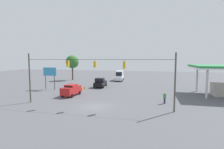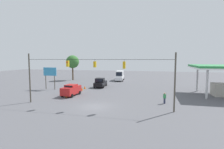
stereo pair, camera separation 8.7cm
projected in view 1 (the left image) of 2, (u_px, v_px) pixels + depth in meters
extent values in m
plane|color=#56565B|center=(95.00, 107.00, 23.95)|extent=(140.00, 140.00, 0.00)
cylinder|color=#4C473D|center=(175.00, 83.00, 21.32)|extent=(0.20, 0.20, 7.34)
cylinder|color=#4C473D|center=(30.00, 78.00, 26.04)|extent=(0.20, 0.20, 7.34)
cylinder|color=black|center=(95.00, 59.00, 23.42)|extent=(20.57, 0.04, 0.04)
cube|color=gold|center=(124.00, 65.00, 22.57)|extent=(0.32, 0.36, 0.93)
cylinder|color=black|center=(124.00, 60.00, 22.52)|extent=(0.03, 0.03, 0.25)
cylinder|color=orange|center=(124.00, 63.00, 22.37)|extent=(0.20, 0.02, 0.20)
cube|color=gold|center=(95.00, 64.00, 23.48)|extent=(0.32, 0.36, 0.81)
cylinder|color=black|center=(95.00, 60.00, 23.43)|extent=(0.03, 0.03, 0.25)
cylinder|color=orange|center=(95.00, 63.00, 23.28)|extent=(0.20, 0.02, 0.20)
cube|color=gold|center=(68.00, 64.00, 24.39)|extent=(0.32, 0.36, 0.85)
cylinder|color=black|center=(68.00, 60.00, 24.35)|extent=(0.03, 0.03, 0.16)
cylinder|color=red|center=(67.00, 62.00, 24.19)|extent=(0.20, 0.02, 0.20)
cube|color=black|center=(100.00, 84.00, 40.65)|extent=(2.45, 5.46, 0.90)
cube|color=black|center=(100.00, 80.00, 39.94)|extent=(2.04, 2.05, 0.90)
cube|color=black|center=(99.00, 81.00, 38.98)|extent=(1.65, 0.14, 0.63)
cylinder|color=black|center=(94.00, 87.00, 39.15)|extent=(0.27, 0.65, 0.64)
cylinder|color=black|center=(103.00, 87.00, 38.82)|extent=(0.27, 0.65, 0.64)
cylinder|color=black|center=(98.00, 84.00, 42.55)|extent=(0.27, 0.65, 0.64)
cylinder|color=black|center=(106.00, 85.00, 42.23)|extent=(0.27, 0.65, 0.64)
cube|color=red|center=(71.00, 90.00, 31.05)|extent=(2.11, 4.42, 1.31)
cube|color=red|center=(71.00, 86.00, 30.97)|extent=(1.83, 1.99, 0.36)
cube|color=black|center=(68.00, 86.00, 30.05)|extent=(1.51, 0.10, 0.25)
cylinder|color=black|center=(62.00, 95.00, 30.03)|extent=(0.25, 0.65, 0.64)
cylinder|color=black|center=(72.00, 96.00, 29.50)|extent=(0.25, 0.65, 0.64)
cylinder|color=black|center=(70.00, 92.00, 32.72)|extent=(0.25, 0.65, 0.64)
cylinder|color=black|center=(80.00, 93.00, 32.19)|extent=(0.25, 0.65, 0.64)
cube|color=silver|center=(119.00, 78.00, 52.39)|extent=(2.76, 6.60, 1.00)
cube|color=silver|center=(120.00, 73.00, 52.59)|extent=(2.38, 4.28, 1.56)
cube|color=black|center=(119.00, 74.00, 50.55)|extent=(1.74, 0.18, 1.09)
cylinder|color=black|center=(115.00, 80.00, 50.53)|extent=(0.28, 0.66, 0.64)
cylinder|color=black|center=(122.00, 80.00, 50.23)|extent=(0.28, 0.66, 0.64)
cylinder|color=black|center=(117.00, 79.00, 54.65)|extent=(0.28, 0.66, 0.64)
cylinder|color=black|center=(124.00, 79.00, 54.34)|extent=(0.28, 0.66, 0.64)
cone|color=orange|center=(67.00, 95.00, 29.75)|extent=(0.40, 0.40, 0.68)
cone|color=orange|center=(72.00, 93.00, 31.85)|extent=(0.40, 0.40, 0.68)
cone|color=orange|center=(77.00, 91.00, 34.12)|extent=(0.40, 0.40, 0.68)
cone|color=orange|center=(82.00, 89.00, 36.14)|extent=(0.40, 0.40, 0.68)
cone|color=orange|center=(85.00, 87.00, 38.00)|extent=(0.40, 0.40, 0.68)
cylinder|color=silver|center=(197.00, 79.00, 34.78)|extent=(0.36, 0.36, 5.06)
cylinder|color=silver|center=(207.00, 84.00, 28.33)|extent=(0.36, 0.36, 5.06)
cube|color=#B2AD9E|center=(224.00, 90.00, 30.85)|extent=(3.67, 2.85, 2.20)
cylinder|color=#4C473D|center=(55.00, 83.00, 37.17)|extent=(0.16, 0.16, 2.94)
cylinder|color=#4C473D|center=(46.00, 82.00, 37.65)|extent=(0.16, 0.16, 2.94)
cube|color=#338CBF|center=(50.00, 72.00, 37.20)|extent=(3.03, 0.12, 1.76)
cylinder|color=#2D334C|center=(165.00, 101.00, 25.62)|extent=(0.28, 0.28, 0.78)
cube|color=#338C4C|center=(165.00, 96.00, 25.56)|extent=(0.40, 0.24, 0.62)
sphere|color=tan|center=(165.00, 93.00, 25.52)|extent=(0.24, 0.24, 0.24)
cylinder|color=#4C3823|center=(73.00, 73.00, 53.43)|extent=(0.41, 0.41, 4.53)
sphere|color=#336B2D|center=(72.00, 62.00, 53.13)|extent=(3.93, 3.93, 3.93)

